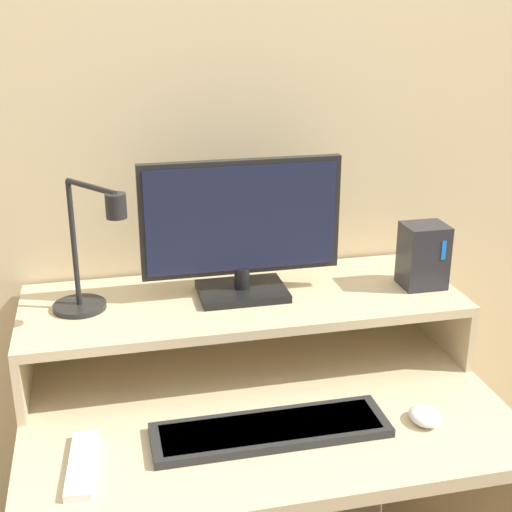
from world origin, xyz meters
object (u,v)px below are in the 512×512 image
Objects in this scene: router_dock at (423,256)px; keyboard at (271,430)px; monitor at (241,228)px; desk_lamp at (89,265)px; remote_control at (82,464)px; mouse at (425,416)px.

router_dock is 0.32× the size of keyboard.
monitor is 1.53× the size of desk_lamp.
router_dock reaches higher than remote_control.
keyboard is at bearing -41.62° from desk_lamp.
mouse is (0.31, -0.36, -0.31)m from monitor.
keyboard is at bearing -147.17° from router_dock.
remote_control is at bearing -175.73° from keyboard.
remote_control is at bearing 179.82° from mouse.
monitor reaches higher than remote_control.
desk_lamp is at bearing 153.53° from mouse.
remote_control is at bearing -158.83° from router_dock.
mouse is at bearing -5.30° from keyboard.
mouse reaches higher than remote_control.
desk_lamp is at bearing 83.47° from remote_control.
desk_lamp is 0.52m from keyboard.
router_dock is 1.96× the size of mouse.
desk_lamp is (-0.34, -0.04, -0.05)m from monitor.
monitor is 0.45m from router_dock.
monitor is 0.35m from desk_lamp.
remote_control is (-0.04, -0.32, -0.27)m from desk_lamp.
desk_lamp is 0.43m from remote_control.
desk_lamp is at bearing -173.96° from monitor.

